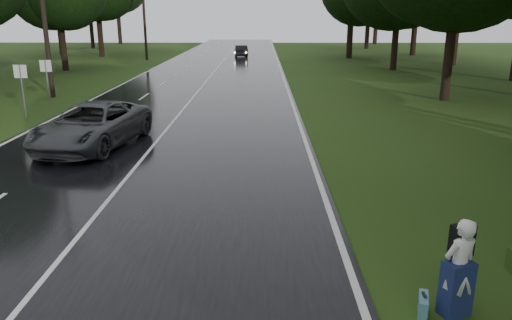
# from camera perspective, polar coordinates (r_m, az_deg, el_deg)

# --- Properties ---
(ground) EXTENTS (160.00, 160.00, 0.00)m
(ground) POSITION_cam_1_polar(r_m,az_deg,el_deg) (11.37, -20.75, -9.60)
(ground) COLOR #274013
(ground) RESTS_ON ground
(road) EXTENTS (12.00, 140.00, 0.04)m
(road) POSITION_cam_1_polar(r_m,az_deg,el_deg) (30.13, -7.22, 7.25)
(road) COLOR black
(road) RESTS_ON ground
(lane_center) EXTENTS (0.12, 140.00, 0.01)m
(lane_center) POSITION_cam_1_polar(r_m,az_deg,el_deg) (30.13, -7.22, 7.30)
(lane_center) COLOR silver
(lane_center) RESTS_ON road
(grey_car) EXTENTS (3.64, 6.16, 1.61)m
(grey_car) POSITION_cam_1_polar(r_m,az_deg,el_deg) (19.32, -18.41, 3.84)
(grey_car) COLOR #444748
(grey_car) RESTS_ON road
(far_car) EXTENTS (1.76, 4.07, 1.30)m
(far_car) POSITION_cam_1_polar(r_m,az_deg,el_deg) (59.01, -1.74, 12.50)
(far_car) COLOR black
(far_car) RESTS_ON road
(hitchhiker) EXTENTS (0.73, 0.70, 1.71)m
(hitchhiker) POSITION_cam_1_polar(r_m,az_deg,el_deg) (8.84, 22.39, -11.77)
(hitchhiker) COLOR silver
(hitchhiker) RESTS_ON ground
(suitcase) EXTENTS (0.28, 0.52, 0.35)m
(suitcase) POSITION_cam_1_polar(r_m,az_deg,el_deg) (8.92, 18.76, -15.68)
(suitcase) COLOR teal
(suitcase) RESTS_ON ground
(utility_pole_mid) EXTENTS (1.80, 0.28, 10.83)m
(utility_pole_mid) POSITION_cam_1_polar(r_m,az_deg,el_deg) (32.39, -22.40, 6.75)
(utility_pole_mid) COLOR black
(utility_pole_mid) RESTS_ON ground
(utility_pole_far) EXTENTS (1.80, 0.28, 9.80)m
(utility_pole_far) POSITION_cam_1_polar(r_m,az_deg,el_deg) (56.41, -12.51, 11.24)
(utility_pole_far) COLOR black
(utility_pole_far) RESTS_ON ground
(road_sign_a) EXTENTS (0.61, 0.10, 2.54)m
(road_sign_a) POSITION_cam_1_polar(r_m,az_deg,el_deg) (26.15, -25.02, 4.38)
(road_sign_a) COLOR white
(road_sign_a) RESTS_ON ground
(road_sign_b) EXTENTS (0.60, 0.10, 2.52)m
(road_sign_b) POSITION_cam_1_polar(r_m,az_deg,el_deg) (28.66, -22.67, 5.60)
(road_sign_b) COLOR white
(road_sign_b) RESTS_ON ground
(tree_left_e) EXTENTS (8.19, 8.19, 12.79)m
(tree_left_e) POSITION_cam_1_polar(r_m,az_deg,el_deg) (47.70, -21.14, 9.64)
(tree_left_e) COLOR black
(tree_left_e) RESTS_ON ground
(tree_left_f) EXTENTS (9.58, 9.58, 14.97)m
(tree_left_f) POSITION_cam_1_polar(r_m,az_deg,el_deg) (62.44, -17.37, 11.36)
(tree_left_f) COLOR black
(tree_left_f) RESTS_ON ground
(tree_right_d) EXTENTS (9.68, 9.68, 15.12)m
(tree_right_d) POSITION_cam_1_polar(r_m,az_deg,el_deg) (30.91, 20.91, 6.49)
(tree_right_d) COLOR black
(tree_right_d) RESTS_ON ground
(tree_right_e) EXTENTS (8.68, 8.68, 13.56)m
(tree_right_e) POSITION_cam_1_polar(r_m,az_deg,el_deg) (46.69, 15.55, 10.01)
(tree_right_e) COLOR black
(tree_right_e) RESTS_ON ground
(tree_right_f) EXTENTS (8.77, 8.77, 13.70)m
(tree_right_f) POSITION_cam_1_polar(r_m,az_deg,el_deg) (58.46, 10.68, 11.52)
(tree_right_f) COLOR black
(tree_right_f) RESTS_ON ground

